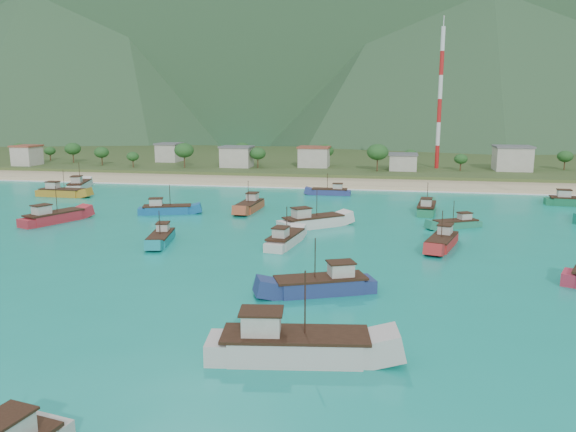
% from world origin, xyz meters
% --- Properties ---
extents(ground, '(600.00, 600.00, 0.00)m').
position_xyz_m(ground, '(0.00, 0.00, 0.00)').
color(ground, '#0C8C7D').
rests_on(ground, ground).
extents(beach, '(400.00, 18.00, 1.20)m').
position_xyz_m(beach, '(0.00, 79.00, 0.00)').
color(beach, beige).
rests_on(beach, ground).
extents(land, '(400.00, 110.00, 2.40)m').
position_xyz_m(land, '(0.00, 140.00, 0.00)').
color(land, '#385123').
rests_on(land, ground).
extents(surf_line, '(400.00, 2.50, 0.08)m').
position_xyz_m(surf_line, '(0.00, 69.50, 0.00)').
color(surf_line, white).
rests_on(surf_line, ground).
extents(village, '(210.44, 29.10, 6.84)m').
position_xyz_m(village, '(16.57, 101.94, 4.54)').
color(village, beige).
rests_on(village, ground).
extents(vegetation, '(277.81, 25.43, 8.57)m').
position_xyz_m(vegetation, '(-2.25, 102.80, 5.03)').
color(vegetation, '#235623').
rests_on(vegetation, ground).
extents(radio_tower, '(1.20, 1.20, 40.88)m').
position_xyz_m(radio_tower, '(30.20, 108.00, 22.04)').
color(radio_tower, red).
rests_on(radio_tower, ground).
extents(boat_3, '(3.55, 10.70, 6.25)m').
position_xyz_m(boat_3, '(-9.45, 37.41, 0.74)').
color(boat_3, '#AC4C2D').
rests_on(boat_3, ground).
extents(boat_4, '(10.33, 5.89, 5.86)m').
position_xyz_m(boat_4, '(-23.96, 31.24, 0.67)').
color(boat_4, '#13578E').
rests_on(boat_4, ground).
extents(boat_5, '(7.37, 11.68, 6.65)m').
position_xyz_m(boat_5, '(-39.77, 19.69, 0.82)').
color(boat_5, '#AE252E').
rests_on(boat_5, ground).
extents(boat_6, '(8.46, 6.15, 4.91)m').
position_xyz_m(boat_6, '(28.13, 28.57, 0.50)').
color(boat_6, '#217D5C').
rests_on(boat_6, ground).
extents(boat_8, '(5.49, 10.27, 5.82)m').
position_xyz_m(boat_8, '(24.79, 14.44, 0.66)').
color(boat_8, red).
rests_on(boat_8, ground).
extents(boat_10, '(8.98, 2.78, 5.28)m').
position_xyz_m(boat_10, '(3.61, 60.04, 0.57)').
color(boat_10, navy).
rests_on(boat_10, ground).
extents(boat_11, '(10.94, 3.51, 6.41)m').
position_xyz_m(boat_11, '(-55.28, 46.47, 0.77)').
color(boat_11, '#B57D22').
rests_on(boat_11, ground).
extents(boat_12, '(4.34, 10.36, 5.93)m').
position_xyz_m(boat_12, '(2.59, 11.44, 0.69)').
color(boat_12, beige).
rests_on(boat_12, ground).
extents(boat_13, '(10.79, 3.93, 6.25)m').
position_xyz_m(boat_13, '(53.72, 55.07, 0.74)').
color(boat_13, '#166841').
rests_on(boat_13, ground).
extents(boat_14, '(6.74, 12.13, 6.87)m').
position_xyz_m(boat_14, '(-57.19, 57.13, 0.86)').
color(boat_14, silver).
rests_on(boat_14, ground).
extents(boat_15, '(10.98, 9.97, 6.78)m').
position_xyz_m(boat_15, '(4.66, 24.20, 0.84)').
color(boat_15, silver).
rests_on(boat_15, ground).
extents(boat_16, '(4.10, 10.48, 6.04)m').
position_xyz_m(boat_16, '(23.99, 41.36, 0.70)').
color(boat_16, '#1D774B').
rests_on(boat_16, ground).
extents(boat_18, '(4.40, 9.32, 5.30)m').
position_xyz_m(boat_18, '(-15.63, 9.55, 0.57)').
color(boat_18, teal).
rests_on(boat_18, ground).
extents(boat_24, '(11.39, 7.27, 6.49)m').
position_xyz_m(boat_24, '(10.62, -8.79, 0.79)').
color(boat_24, navy).
rests_on(boat_24, ground).
extents(boat_25, '(13.43, 5.71, 7.68)m').
position_xyz_m(boat_25, '(10.30, -25.25, 1.00)').
color(boat_25, beige).
rests_on(boat_25, ground).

